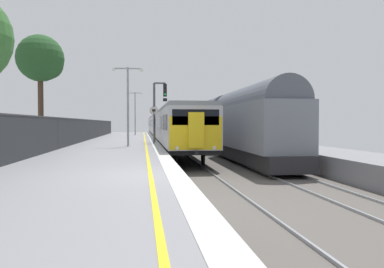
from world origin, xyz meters
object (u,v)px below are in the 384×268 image
object	(u,v)px
freight_train_adjacent_track	(228,122)
speed_limit_sign	(154,120)
platform_lamp_far	(135,110)
background_tree_left	(42,60)
signal_gantry	(158,105)
platform_lamp_mid	(128,99)
commuter_train_at_platform	(163,125)

from	to	relation	value
freight_train_adjacent_track	speed_limit_sign	bearing A→B (deg)	-166.80
platform_lamp_far	speed_limit_sign	bearing A→B (deg)	-85.42
speed_limit_sign	background_tree_left	distance (m)	8.82
freight_train_adjacent_track	signal_gantry	xyz separation A→B (m)	(-5.47, 0.84, 1.37)
background_tree_left	platform_lamp_mid	bearing A→B (deg)	-22.56
speed_limit_sign	platform_lamp_mid	bearing A→B (deg)	-123.93
platform_lamp_mid	signal_gantry	bearing A→B (deg)	66.04
commuter_train_at_platform	platform_lamp_mid	world-z (taller)	platform_lamp_mid
commuter_train_at_platform	platform_lamp_mid	bearing A→B (deg)	-98.12
signal_gantry	platform_lamp_mid	bearing A→B (deg)	-113.96
commuter_train_at_platform	freight_train_adjacent_track	xyz separation A→B (m)	(4.00, -21.32, 0.33)
platform_lamp_mid	background_tree_left	xyz separation A→B (m)	(-6.01, 2.50, 2.82)
signal_gantry	platform_lamp_mid	size ratio (longest dim) A/B	0.91
platform_lamp_mid	commuter_train_at_platform	bearing A→B (deg)	81.88
signal_gantry	background_tree_left	distance (m)	8.98
commuter_train_at_platform	platform_lamp_far	xyz separation A→B (m)	(-3.61, -0.66, 2.01)
platform_lamp_far	background_tree_left	world-z (taller)	background_tree_left
commuter_train_at_platform	background_tree_left	distance (m)	25.20
commuter_train_at_platform	platform_lamp_far	size ratio (longest dim) A/B	11.52
background_tree_left	platform_lamp_far	bearing A→B (deg)	74.83
platform_lamp_far	commuter_train_at_platform	bearing A→B (deg)	10.29
speed_limit_sign	platform_lamp_mid	size ratio (longest dim) A/B	0.53
commuter_train_at_platform	background_tree_left	world-z (taller)	background_tree_left
freight_train_adjacent_track	signal_gantry	size ratio (longest dim) A/B	5.62
freight_train_adjacent_track	platform_lamp_mid	size ratio (longest dim) A/B	5.12
platform_lamp_mid	platform_lamp_far	world-z (taller)	platform_lamp_far
signal_gantry	background_tree_left	bearing A→B (deg)	-164.02
signal_gantry	speed_limit_sign	distance (m)	2.55
commuter_train_at_platform	speed_limit_sign	distance (m)	22.78
speed_limit_sign	platform_lamp_mid	xyz separation A→B (m)	(-1.77, -2.62, 1.34)
speed_limit_sign	background_tree_left	world-z (taller)	background_tree_left
platform_lamp_far	background_tree_left	distance (m)	23.12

